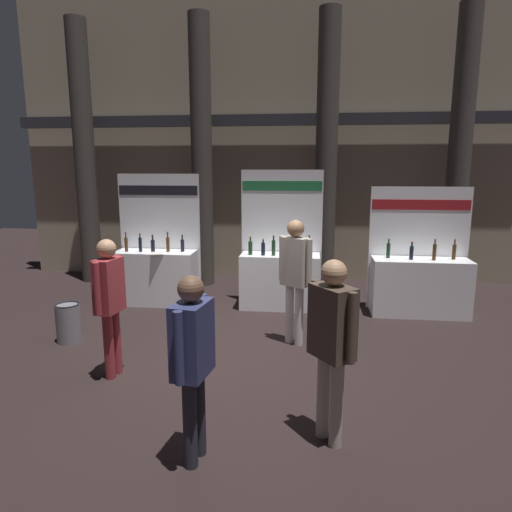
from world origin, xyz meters
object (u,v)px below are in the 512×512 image
exhibitor_booth_2 (419,282)px  exhibitor_booth_1 (280,274)px  visitor_3 (295,271)px  visitor_4 (332,334)px  visitor_1 (193,352)px  visitor_0 (109,296)px  exhibitor_booth_0 (157,271)px  trash_bin (69,323)px

exhibitor_booth_2 → exhibitor_booth_1: bearing=177.0°
exhibitor_booth_1 → visitor_3: (0.33, -1.79, 0.48)m
visitor_4 → visitor_1: bearing=72.0°
visitor_3 → visitor_0: bearing=64.2°
exhibitor_booth_2 → visitor_1: 5.39m
exhibitor_booth_0 → exhibitor_booth_2: bearing=-1.3°
visitor_1 → exhibitor_booth_2: bearing=156.2°
trash_bin → visitor_0: visitor_0 is taller
visitor_0 → visitor_3: (2.20, 1.33, 0.07)m
visitor_1 → visitor_4: bearing=119.1°
visitor_3 → exhibitor_booth_1: bearing=-46.4°
visitor_3 → visitor_4: (0.42, -2.41, -0.03)m
exhibitor_booth_2 → trash_bin: size_ratio=3.80×
exhibitor_booth_0 → exhibitor_booth_2: exhibitor_booth_0 is taller
exhibitor_booth_1 → trash_bin: exhibitor_booth_1 is taller
visitor_0 → visitor_1: 2.09m
visitor_1 → visitor_4: 1.27m
exhibitor_booth_1 → visitor_0: (-1.87, -3.12, 0.41)m
exhibitor_booth_1 → visitor_4: size_ratio=1.43×
visitor_0 → exhibitor_booth_1: bearing=-22.9°
visitor_3 → visitor_1: bearing=108.0°
visitor_1 → visitor_4: size_ratio=0.96×
exhibitor_booth_1 → visitor_3: bearing=-79.5°
visitor_1 → exhibitor_booth_0: bearing=-148.4°
exhibitor_booth_2 → visitor_0: 5.29m
visitor_3 → visitor_4: bearing=133.0°
visitor_4 → exhibitor_booth_0: bearing=-1.5°
trash_bin → visitor_3: (3.35, 0.31, 0.81)m
visitor_1 → visitor_3: bearing=173.9°
exhibitor_booth_2 → trash_bin: exhibitor_booth_2 is taller
exhibitor_booth_1 → trash_bin: size_ratio=4.30×
visitor_0 → visitor_3: visitor_3 is taller
exhibitor_booth_1 → trash_bin: 3.69m
visitor_0 → trash_bin: bearing=56.5°
visitor_4 → exhibitor_booth_1: bearing=-28.0°
exhibitor_booth_0 → visitor_1: 5.02m
trash_bin → visitor_0: bearing=-41.5°
exhibitor_booth_0 → visitor_0: (0.49, -3.10, 0.42)m
visitor_1 → visitor_0: bearing=-127.7°
exhibitor_booth_1 → trash_bin: (-3.02, -2.11, -0.33)m
exhibitor_booth_2 → exhibitor_booth_0: bearing=178.7°
exhibitor_booth_2 → visitor_4: (-1.72, -4.08, 0.49)m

